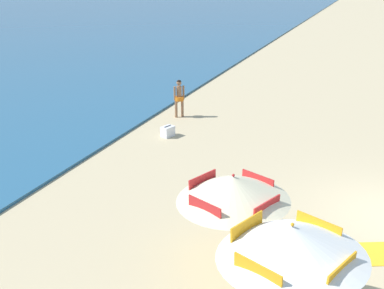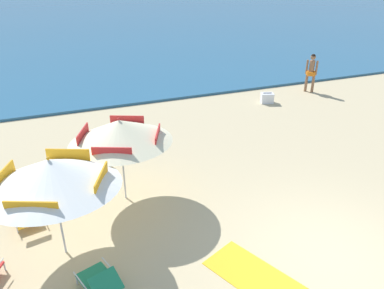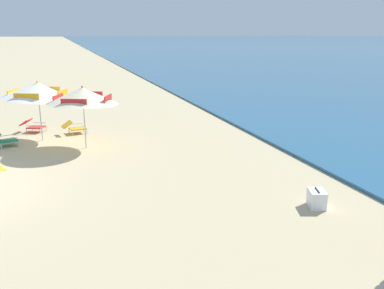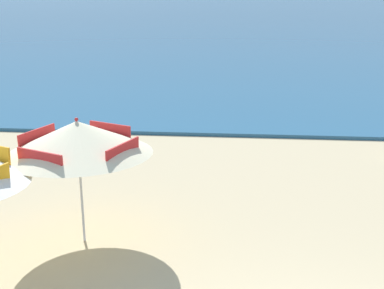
{
  "view_description": "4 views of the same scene",
  "coord_description": "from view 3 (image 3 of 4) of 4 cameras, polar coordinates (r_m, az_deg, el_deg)",
  "views": [
    {
      "loc": [
        -11.22,
        1.24,
        5.94
      ],
      "look_at": [
        1.09,
        6.2,
        0.76
      ],
      "focal_mm": 41.61,
      "sensor_mm": 36.0,
      "label": 1
    },
    {
      "loc": [
        -4.58,
        -4.3,
        5.34
      ],
      "look_at": [
        -1.28,
        4.39,
        0.68
      ],
      "focal_mm": 35.43,
      "sensor_mm": 36.0,
      "label": 2
    },
    {
      "loc": [
        10.74,
        2.77,
        3.84
      ],
      "look_at": [
        0.01,
        6.24,
        0.76
      ],
      "focal_mm": 38.55,
      "sensor_mm": 36.0,
      "label": 3
    },
    {
      "loc": [
        -0.89,
        -4.2,
        4.18
      ],
      "look_at": [
        -1.72,
        5.52,
        1.09
      ],
      "focal_mm": 49.06,
      "sensor_mm": 36.0,
      "label": 4
    }
  ],
  "objects": [
    {
      "name": "beach_umbrella_striped_main",
      "position": [
        15.76,
        -20.55,
        6.99
      ],
      "size": [
        2.91,
        2.94,
        2.21
      ],
      "color": "silver",
      "rests_on": "ground"
    },
    {
      "name": "beach_umbrella_striped_second",
      "position": [
        14.26,
        -14.88,
        6.53
      ],
      "size": [
        3.1,
        3.11,
        2.13
      ],
      "color": "silver",
      "rests_on": "ground"
    },
    {
      "name": "lounge_chair_under_umbrella",
      "position": [
        17.54,
        -21.19,
        2.48
      ],
      "size": [
        0.86,
        1.03,
        0.53
      ],
      "color": "red",
      "rests_on": "ground"
    },
    {
      "name": "lounge_chair_beside_umbrella",
      "position": [
        15.65,
        -24.67,
        0.67
      ],
      "size": [
        0.8,
        1.02,
        0.52
      ],
      "color": "#1E7F56",
      "rests_on": "ground"
    },
    {
      "name": "lounge_chair_facing_sea",
      "position": [
        16.71,
        -16.02,
        2.34
      ],
      "size": [
        0.71,
        0.98,
        0.52
      ],
      "color": "gold",
      "rests_on": "ground"
    },
    {
      "name": "cooler_box",
      "position": [
        9.8,
        16.86,
        -7.19
      ],
      "size": [
        0.58,
        0.49,
        0.43
      ],
      "color": "white",
      "rests_on": "ground"
    }
  ]
}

